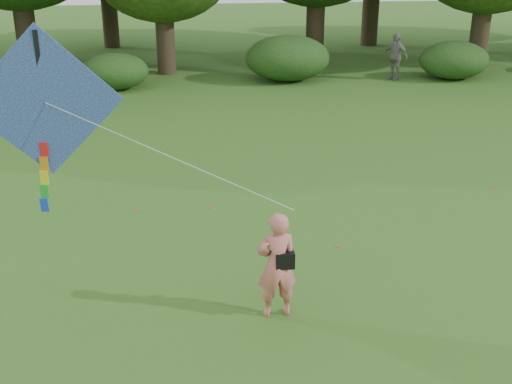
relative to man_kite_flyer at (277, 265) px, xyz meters
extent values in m
plane|color=#265114|center=(0.12, -0.40, -0.89)|extent=(100.00, 100.00, 0.00)
imported|color=#DA6D66|center=(0.00, 0.00, 0.00)|extent=(0.69, 0.49, 1.79)
imported|color=gray|center=(7.61, 17.19, 0.07)|extent=(1.11, 1.15, 1.93)
cube|color=black|center=(0.12, -0.03, 0.11)|extent=(0.30, 0.20, 0.26)
cylinder|color=black|center=(0.00, -0.04, 0.45)|extent=(0.33, 0.14, 0.47)
cube|color=#2561A4|center=(-3.67, 2.13, 2.20)|extent=(2.64, 0.26, 2.64)
cube|color=black|center=(-3.67, 2.16, 2.20)|extent=(0.12, 0.30, 2.41)
cylinder|color=white|center=(-1.71, 1.04, 1.58)|extent=(3.93, 2.19, 1.26)
cube|color=red|center=(-3.77, 2.15, 1.36)|extent=(0.14, 0.06, 0.26)
cube|color=orange|center=(-3.80, 2.15, 1.10)|extent=(0.14, 0.06, 0.26)
cube|color=yellow|center=(-3.83, 2.15, 0.84)|extent=(0.14, 0.06, 0.26)
cube|color=green|center=(-3.86, 2.15, 0.58)|extent=(0.14, 0.06, 0.26)
cube|color=blue|center=(-3.89, 2.15, 0.32)|extent=(0.14, 0.06, 0.26)
cylinder|color=#3A2D1E|center=(-7.88, 20.60, 1.03)|extent=(0.88, 0.88, 3.85)
cylinder|color=#3A2D1E|center=(-1.88, 19.60, 0.68)|extent=(0.80, 0.80, 3.15)
cylinder|color=#3A2D1E|center=(5.12, 21.60, 0.94)|extent=(0.86, 0.86, 3.67)
cylinder|color=#3A2D1E|center=(12.12, 19.10, 0.82)|extent=(0.83, 0.83, 3.43)
cylinder|color=#3A2D1E|center=(-4.88, 27.10, 0.86)|extent=(0.84, 0.84, 3.50)
cylinder|color=#3A2D1E|center=(9.12, 26.10, 1.12)|extent=(0.90, 0.90, 4.02)
ellipsoid|color=#264919|center=(-3.88, 16.70, -0.18)|extent=(2.66, 2.09, 1.42)
ellipsoid|color=#264919|center=(3.12, 17.50, 0.04)|extent=(3.50, 2.75, 1.88)
ellipsoid|color=#264919|center=(10.12, 17.00, -0.11)|extent=(2.94, 2.31, 1.58)
cube|color=brown|center=(1.58, 2.24, -0.89)|extent=(0.13, 0.14, 0.01)
cube|color=brown|center=(-0.82, 4.48, -0.89)|extent=(0.14, 0.14, 0.01)
cube|color=brown|center=(-2.45, 4.52, -0.89)|extent=(0.14, 0.13, 0.01)
cube|color=brown|center=(-5.76, 8.87, -0.89)|extent=(0.08, 0.12, 0.01)
cube|color=brown|center=(6.08, 4.80, -0.89)|extent=(0.09, 0.13, 0.01)
cube|color=brown|center=(-2.39, 7.42, -0.89)|extent=(0.14, 0.11, 0.01)
camera|label=1|loc=(-1.40, -8.78, 4.84)|focal=45.00mm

